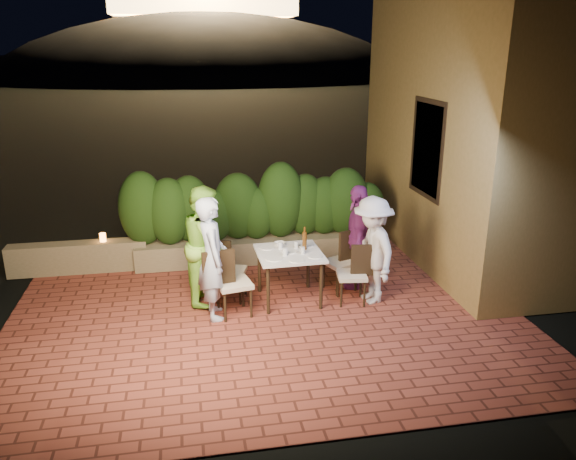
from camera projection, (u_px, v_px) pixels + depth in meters
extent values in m
plane|color=black|center=(268.00, 322.00, 7.63)|extent=(400.00, 400.00, 0.00)
cube|color=brown|center=(263.00, 310.00, 8.11)|extent=(7.00, 6.00, 0.15)
cube|color=olive|center=(463.00, 112.00, 9.32)|extent=(1.60, 5.00, 5.00)
cube|color=black|center=(429.00, 149.00, 8.88)|extent=(0.08, 1.00, 1.40)
cube|color=black|center=(428.00, 149.00, 8.87)|extent=(0.06, 1.15, 1.55)
cube|color=#7B6E4E|center=(260.00, 249.00, 9.74)|extent=(4.20, 0.55, 0.40)
cube|color=#7B6E4E|center=(79.00, 257.00, 9.20)|extent=(2.20, 0.30, 0.50)
ellipsoid|color=black|center=(209.00, 112.00, 65.21)|extent=(52.00, 40.00, 22.00)
cylinder|color=white|center=(274.00, 258.00, 7.76)|extent=(0.24, 0.24, 0.01)
cylinder|color=white|center=(267.00, 248.00, 8.18)|extent=(0.22, 0.22, 0.01)
cylinder|color=white|center=(315.00, 256.00, 7.84)|extent=(0.21, 0.21, 0.01)
cylinder|color=white|center=(305.00, 245.00, 8.28)|extent=(0.25, 0.25, 0.01)
cylinder|color=white|center=(290.00, 251.00, 8.03)|extent=(0.23, 0.23, 0.01)
cylinder|color=white|center=(297.00, 260.00, 7.70)|extent=(0.21, 0.21, 0.01)
cylinder|color=silver|center=(285.00, 252.00, 7.87)|extent=(0.07, 0.07, 0.12)
cylinder|color=silver|center=(280.00, 246.00, 8.12)|extent=(0.06, 0.06, 0.11)
cylinder|color=silver|center=(303.00, 250.00, 7.94)|extent=(0.06, 0.06, 0.10)
cylinder|color=silver|center=(296.00, 245.00, 8.16)|extent=(0.06, 0.06, 0.10)
imported|color=white|center=(280.00, 243.00, 8.30)|extent=(0.18, 0.18, 0.04)
imported|color=silver|center=(212.00, 258.00, 7.51)|extent=(0.46, 0.65, 1.70)
imported|color=#95E246|center=(207.00, 244.00, 8.00)|extent=(0.79, 0.94, 1.72)
imported|color=silver|center=(372.00, 250.00, 7.99)|extent=(0.72, 1.09, 1.57)
imported|color=#75276D|center=(358.00, 237.00, 8.50)|extent=(0.65, 1.02, 1.61)
cylinder|color=orange|center=(103.00, 237.00, 9.17)|extent=(0.10, 0.10, 0.14)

